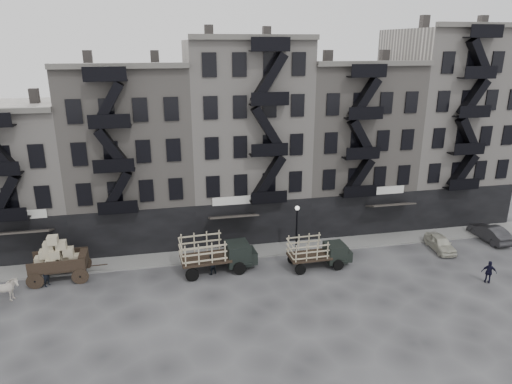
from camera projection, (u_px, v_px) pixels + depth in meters
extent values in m
plane|color=#38383A|center=(268.00, 272.00, 35.03)|extent=(140.00, 140.00, 0.00)
cube|color=slate|center=(258.00, 251.00, 38.49)|extent=(55.00, 2.50, 0.15)
cube|color=#B0A9A2|center=(12.00, 176.00, 38.61)|extent=(10.00, 10.00, 12.00)
cube|color=black|center=(2.00, 244.00, 35.25)|extent=(10.00, 0.35, 4.00)
cube|color=#4C4744|center=(32.00, 97.00, 37.03)|extent=(0.70, 0.70, 1.20)
cube|color=gray|center=(132.00, 154.00, 40.07)|extent=(10.00, 10.00, 15.00)
cube|color=black|center=(135.00, 233.00, 37.18)|extent=(10.00, 0.35, 4.00)
cube|color=#595651|center=(120.00, 66.00, 32.87)|extent=(10.00, 0.50, 0.40)
cube|color=#4C4744|center=(86.00, 58.00, 36.96)|extent=(0.70, 0.70, 1.20)
cube|color=#4C4744|center=(155.00, 58.00, 38.02)|extent=(0.70, 0.70, 1.20)
cube|color=#B0A9A2|center=(244.00, 138.00, 41.68)|extent=(10.00, 10.00, 17.00)
cube|color=black|center=(255.00, 224.00, 39.10)|extent=(10.00, 0.35, 4.00)
cube|color=#595651|center=(255.00, 37.00, 34.17)|extent=(10.00, 0.50, 0.40)
cube|color=#4C4744|center=(208.00, 32.00, 38.26)|extent=(0.70, 0.70, 1.20)
cube|color=#4C4744|center=(272.00, 33.00, 39.32)|extent=(0.70, 0.70, 1.20)
cube|color=gray|center=(346.00, 144.00, 43.91)|extent=(10.00, 10.00, 15.00)
cube|color=black|center=(363.00, 215.00, 41.02)|extent=(10.00, 0.35, 4.00)
cube|color=#595651|center=(377.00, 63.00, 36.72)|extent=(10.00, 0.50, 0.40)
cube|color=#4C4744|center=(320.00, 57.00, 40.81)|extent=(0.70, 0.70, 1.20)
cube|color=#4C4744|center=(377.00, 56.00, 41.86)|extent=(0.70, 0.70, 1.20)
cube|color=#B0A9A2|center=(441.00, 125.00, 45.37)|extent=(10.00, 10.00, 18.00)
cube|color=black|center=(462.00, 208.00, 42.95)|extent=(10.00, 0.35, 4.00)
cube|color=#595651|center=(492.00, 25.00, 37.70)|extent=(10.00, 0.50, 0.40)
cube|color=#4C4744|center=(425.00, 22.00, 41.79)|extent=(0.70, 0.70, 1.20)
cube|color=#4C4744|center=(478.00, 22.00, 42.85)|extent=(0.70, 0.70, 1.20)
cylinder|color=black|center=(297.00, 232.00, 37.40)|extent=(0.14, 0.14, 4.00)
sphere|color=silver|center=(297.00, 208.00, 36.74)|extent=(0.36, 0.36, 0.36)
imported|color=silver|center=(2.00, 291.00, 30.66)|extent=(2.25, 1.49, 1.75)
cube|color=black|center=(59.00, 266.00, 33.69)|extent=(3.99, 2.20, 0.22)
cylinder|color=black|center=(35.00, 281.00, 32.50)|extent=(1.20, 0.15, 1.20)
cylinder|color=black|center=(41.00, 267.00, 34.51)|extent=(1.20, 0.15, 1.20)
cylinder|color=black|center=(80.00, 276.00, 33.17)|extent=(1.20, 0.15, 1.20)
cylinder|color=black|center=(84.00, 263.00, 35.19)|extent=(1.20, 0.15, 1.20)
cube|color=black|center=(84.00, 258.00, 33.94)|extent=(0.60, 1.76, 0.87)
cube|color=black|center=(205.00, 258.00, 34.72)|extent=(3.86, 2.45, 0.20)
cube|color=black|center=(237.00, 253.00, 35.34)|extent=(1.89, 2.09, 1.64)
cube|color=black|center=(250.00, 255.00, 35.70)|extent=(0.99, 1.70, 0.98)
cylinder|color=black|center=(240.00, 269.00, 34.55)|extent=(1.00, 0.31, 0.98)
cylinder|color=black|center=(233.00, 256.00, 36.55)|extent=(1.00, 0.31, 0.98)
cylinder|color=black|center=(192.00, 275.00, 33.61)|extent=(1.00, 0.31, 0.98)
cylinder|color=black|center=(188.00, 262.00, 35.61)|extent=(1.00, 0.31, 0.98)
cube|color=black|center=(309.00, 256.00, 35.48)|extent=(3.24, 1.97, 0.17)
cube|color=black|center=(335.00, 252.00, 35.92)|extent=(1.55, 1.73, 1.40)
cube|color=black|center=(345.00, 254.00, 36.20)|extent=(0.79, 1.43, 0.84)
cylinder|color=black|center=(338.00, 265.00, 35.24)|extent=(0.85, 0.23, 0.84)
cylinder|color=black|center=(329.00, 255.00, 36.97)|extent=(0.85, 0.23, 0.84)
cylinder|color=black|center=(300.00, 270.00, 34.56)|extent=(0.85, 0.23, 0.84)
cylinder|color=black|center=(293.00, 259.00, 36.29)|extent=(0.85, 0.23, 0.84)
imported|color=#B7B5A4|center=(440.00, 243.00, 38.62)|extent=(1.87, 3.84, 1.26)
imported|color=#232325|center=(490.00, 233.00, 40.50)|extent=(1.61, 4.35, 1.42)
imported|color=black|center=(46.00, 274.00, 32.83)|extent=(0.69, 0.78, 1.80)
imported|color=black|center=(211.00, 264.00, 34.51)|extent=(0.96, 0.87, 1.62)
imported|color=black|center=(489.00, 272.00, 33.24)|extent=(1.09, 0.87, 1.73)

